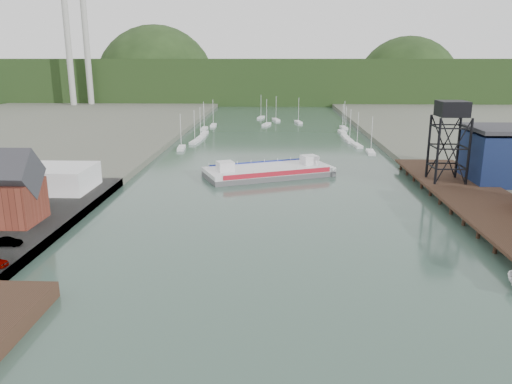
{
  "coord_description": "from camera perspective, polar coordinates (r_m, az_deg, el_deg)",
  "views": [
    {
      "loc": [
        0.31,
        -41.89,
        26.17
      ],
      "look_at": [
        -2.86,
        40.67,
        4.0
      ],
      "focal_mm": 35.0,
      "sensor_mm": 36.0,
      "label": 1
    }
  ],
  "objects": [
    {
      "name": "marina_sailboats",
      "position": [
        182.19,
        2.12,
        6.86
      ],
      "size": [
        57.71,
        92.65,
        0.9
      ],
      "color": "silver",
      "rests_on": "ground"
    },
    {
      "name": "ground",
      "position": [
        49.39,
        1.58,
        -16.98
      ],
      "size": [
        600.0,
        600.0,
        0.0
      ],
      "primitive_type": "plane",
      "color": "#2E483E",
      "rests_on": "ground"
    },
    {
      "name": "east_pier",
      "position": [
        97.39,
        24.25,
        -0.77
      ],
      "size": [
        14.0,
        70.0,
        2.45
      ],
      "color": "black",
      "rests_on": "ground"
    },
    {
      "name": "chain_ferry",
      "position": [
        114.48,
        1.45,
        2.41
      ],
      "size": [
        30.9,
        21.64,
        4.13
      ],
      "rotation": [
        0.0,
        0.0,
        0.4
      ],
      "color": "#515154",
      "rests_on": "ground"
    },
    {
      "name": "car_west_b",
      "position": [
        75.6,
        -26.5,
        -5.12
      ],
      "size": [
        3.64,
        1.5,
        1.17
      ],
      "primitive_type": "imported",
      "rotation": [
        0.0,
        0.0,
        1.65
      ],
      "color": "#999999",
      "rests_on": "west_quay"
    },
    {
      "name": "smokestacks",
      "position": [
        294.29,
        -19.67,
        14.93
      ],
      "size": [
        11.2,
        8.2,
        60.0
      ],
      "color": "#A4A49E",
      "rests_on": "ground"
    },
    {
      "name": "white_shed",
      "position": [
        104.42,
        -22.98,
        1.47
      ],
      "size": [
        18.0,
        12.0,
        4.5
      ],
      "primitive_type": "cube",
      "color": "silver",
      "rests_on": "west_quay"
    },
    {
      "name": "distant_hills",
      "position": [
        343.63,
        1.51,
        12.38
      ],
      "size": [
        500.0,
        120.0,
        80.0
      ],
      "color": "black",
      "rests_on": "ground"
    },
    {
      "name": "lift_tower",
      "position": [
        106.26,
        21.47,
        8.31
      ],
      "size": [
        6.5,
        6.5,
        16.0
      ],
      "color": "black",
      "rests_on": "east_pier"
    }
  ]
}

